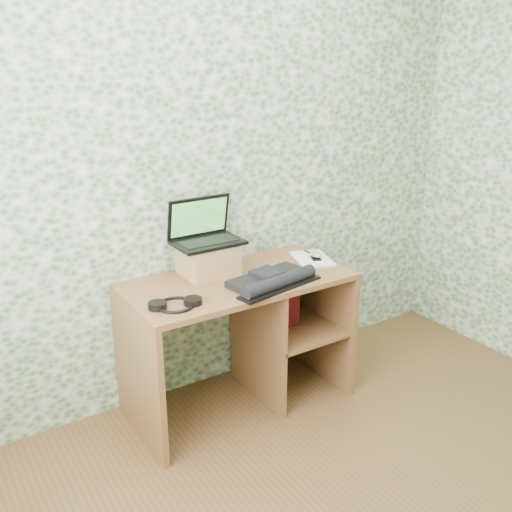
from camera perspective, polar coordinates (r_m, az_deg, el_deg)
wall_back at (r=3.12m, az=-4.90°, el=8.94°), size 3.50×0.00×3.50m
desk at (r=3.18m, az=-0.83°, el=-6.33°), size 1.20×0.60×0.75m
riser at (r=3.06m, az=-4.78°, el=-0.31°), size 0.28×0.24×0.17m
laptop at (r=3.05m, az=-5.20°, el=2.40°), size 0.36×0.25×0.24m
keyboard at (r=2.93m, az=1.68°, el=-2.39°), size 0.52×0.33×0.07m
headphones at (r=2.71m, az=-8.07°, el=-4.78°), size 0.25×0.22×0.03m
notepad at (r=3.30m, az=5.60°, el=-0.29°), size 0.27×0.32×0.01m
mouse at (r=3.28m, az=5.97°, el=-0.01°), size 0.09×0.11×0.03m
pen at (r=3.36m, az=5.59°, el=0.23°), size 0.01×0.14×0.01m
red_box at (r=3.24m, az=2.38°, el=-4.94°), size 0.23×0.08×0.28m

